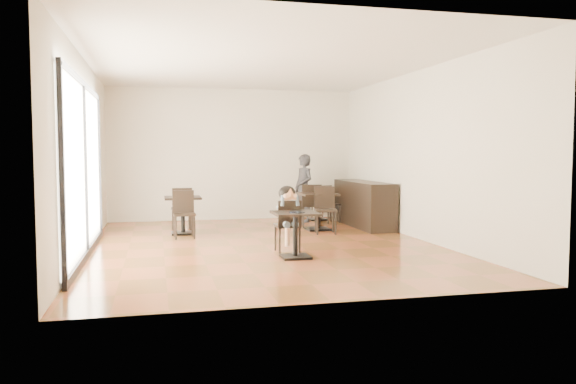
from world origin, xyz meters
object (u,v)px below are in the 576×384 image
object	(u,v)px
chair_mid_b	(326,210)
chair_back_a	(321,202)
adult_patron	(304,188)
cafe_table_back	(317,206)
chair_left_b	(184,215)
child_chair	(287,226)
cafe_table_mid	(318,212)
cafe_table_left	(183,215)
chair_left_a	(182,209)
chair_back_b	(330,205)
child	(287,219)
chair_mid_a	(311,205)
child_table	(295,235)

from	to	relation	value
chair_mid_b	chair_back_a	world-z (taller)	chair_mid_b
chair_mid_b	adult_patron	bearing A→B (deg)	98.45
adult_patron	cafe_table_back	distance (m)	0.69
chair_left_b	chair_mid_b	bearing A→B (deg)	-3.08
child_chair	chair_back_a	xyz separation A→B (m)	(1.87, 4.31, -0.01)
cafe_table_mid	cafe_table_left	bearing A→B (deg)	178.79
cafe_table_mid	cafe_table_left	distance (m)	2.82
chair_mid_b	chair_left_a	bearing A→B (deg)	168.03
cafe_table_mid	cafe_table_left	xyz separation A→B (m)	(-2.82, 0.06, -0.02)
cafe_table_mid	chair_left_a	size ratio (longest dim) A/B	0.87
chair_mid_b	chair_back_b	xyz separation A→B (m)	(0.64, 1.73, -0.05)
child	chair_back_b	world-z (taller)	child
child	cafe_table_mid	world-z (taller)	child
cafe_table_mid	chair_left_a	xyz separation A→B (m)	(-2.82, 0.61, 0.06)
chair_left_b	child_chair	bearing A→B (deg)	-52.59
adult_patron	chair_mid_b	xyz separation A→B (m)	(-0.07, -1.98, -0.33)
cafe_table_mid	chair_mid_b	distance (m)	0.56
chair_back_a	chair_left_a	bearing A→B (deg)	1.83
chair_mid_a	chair_left_a	world-z (taller)	chair_mid_a
chair_back_a	cafe_table_back	bearing A→B (deg)	29.46
child_chair	chair_mid_b	xyz separation A→B (m)	(1.24, 1.87, 0.04)
cafe_table_back	adult_patron	bearing A→B (deg)	-144.94
child_table	child	xyz separation A→B (m)	(0.00, 0.55, 0.19)
chair_back_a	child_chair	bearing A→B (deg)	48.05
cafe_table_mid	cafe_table_back	size ratio (longest dim) A/B	1.12
child_table	cafe_table_left	bearing A→B (deg)	117.54
child_chair	chair_mid_b	world-z (taller)	chair_mid_b
child_table	chair_left_b	world-z (taller)	chair_left_b
child_table	chair_back_a	world-z (taller)	chair_back_a
child_table	child	world-z (taller)	child
child_chair	adult_patron	size ratio (longest dim) A/B	0.54
cafe_table_mid	cafe_table_back	distance (m)	1.80
chair_left_b	chair_back_a	distance (m)	4.20
child_chair	chair_back_a	distance (m)	4.70
chair_mid_b	child_chair	bearing A→B (deg)	-113.07
child_chair	cafe_table_left	world-z (taller)	child_chair
chair_back_a	chair_left_b	bearing A→B (deg)	16.07
cafe_table_back	chair_back_a	bearing A→B (deg)	47.91
child_chair	cafe_table_left	bearing A→B (deg)	-57.51
adult_patron	cafe_table_back	size ratio (longest dim) A/B	2.29
child	chair_back_a	size ratio (longest dim) A/B	1.29
child_table	child	size ratio (longest dim) A/B	0.66
adult_patron	chair_back_a	world-z (taller)	adult_patron
adult_patron	child	bearing A→B (deg)	-37.15
cafe_table_mid	chair_back_b	xyz separation A→B (m)	(0.64, 1.18, 0.03)
cafe_table_back	chair_back_a	distance (m)	0.22
child	cafe_table_back	world-z (taller)	child
chair_back_b	cafe_table_back	bearing A→B (deg)	86.05
child_table	cafe_table_back	bearing A→B (deg)	69.78
child_chair	chair_mid_a	distance (m)	3.22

